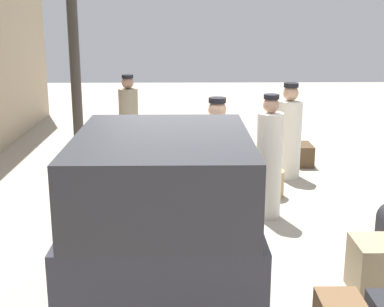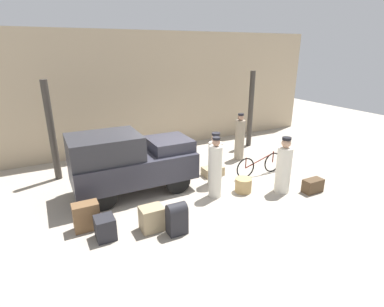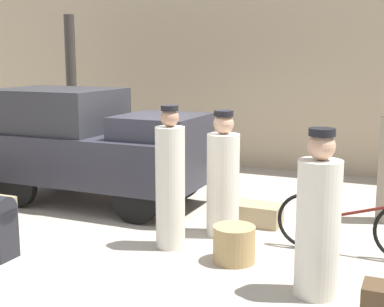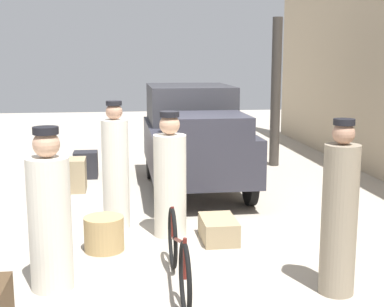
{
  "view_description": "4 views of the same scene",
  "coord_description": "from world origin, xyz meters",
  "px_view_note": "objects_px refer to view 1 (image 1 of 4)",
  "views": [
    {
      "loc": [
        -6.53,
        0.31,
        2.73
      ],
      "look_at": [
        0.2,
        0.2,
        0.95
      ],
      "focal_mm": 50.0,
      "sensor_mm": 36.0,
      "label": 1
    },
    {
      "loc": [
        -3.6,
        -7.16,
        3.88
      ],
      "look_at": [
        0.2,
        0.2,
        0.95
      ],
      "focal_mm": 28.0,
      "sensor_mm": 36.0,
      "label": 2
    },
    {
      "loc": [
        3.06,
        -6.34,
        2.26
      ],
      "look_at": [
        0.2,
        0.2,
        0.95
      ],
      "focal_mm": 50.0,
      "sensor_mm": 36.0,
      "label": 3
    },
    {
      "loc": [
        7.33,
        -0.77,
        2.26
      ],
      "look_at": [
        0.2,
        0.2,
        0.95
      ],
      "focal_mm": 50.0,
      "sensor_mm": 36.0,
      "label": 4
    }
  ],
  "objects_px": {
    "trunk_large_brown": "(177,191)",
    "trunk_umber_medium": "(303,154)",
    "porter_carrying_trunk": "(129,127)",
    "porter_lifting_near_truck": "(217,159)",
    "wicker_basket": "(268,183)",
    "bicycle": "(215,155)",
    "suitcase_tan_flat": "(373,268)",
    "conductor_in_dark_uniform": "(289,135)",
    "porter_standing_middle": "(269,162)",
    "truck": "(166,201)"
  },
  "relations": [
    {
      "from": "bicycle",
      "to": "conductor_in_dark_uniform",
      "type": "height_order",
      "value": "conductor_in_dark_uniform"
    },
    {
      "from": "truck",
      "to": "suitcase_tan_flat",
      "type": "relative_size",
      "value": 5.99
    },
    {
      "from": "wicker_basket",
      "to": "porter_lifting_near_truck",
      "type": "distance_m",
      "value": 1.07
    },
    {
      "from": "truck",
      "to": "porter_lifting_near_truck",
      "type": "bearing_deg",
      "value": -15.02
    },
    {
      "from": "trunk_umber_medium",
      "to": "bicycle",
      "type": "bearing_deg",
      "value": 108.97
    },
    {
      "from": "suitcase_tan_flat",
      "to": "trunk_large_brown",
      "type": "height_order",
      "value": "suitcase_tan_flat"
    },
    {
      "from": "bicycle",
      "to": "porter_standing_middle",
      "type": "distance_m",
      "value": 2.16
    },
    {
      "from": "truck",
      "to": "bicycle",
      "type": "bearing_deg",
      "value": -10.16
    },
    {
      "from": "truck",
      "to": "trunk_umber_medium",
      "type": "relative_size",
      "value": 5.73
    },
    {
      "from": "porter_standing_middle",
      "to": "trunk_large_brown",
      "type": "height_order",
      "value": "porter_standing_middle"
    },
    {
      "from": "truck",
      "to": "conductor_in_dark_uniform",
      "type": "height_order",
      "value": "truck"
    },
    {
      "from": "wicker_basket",
      "to": "porter_carrying_trunk",
      "type": "height_order",
      "value": "porter_carrying_trunk"
    },
    {
      "from": "porter_lifting_near_truck",
      "to": "porter_standing_middle",
      "type": "distance_m",
      "value": 0.8
    },
    {
      "from": "trunk_umber_medium",
      "to": "porter_lifting_near_truck",
      "type": "bearing_deg",
      "value": 141.57
    },
    {
      "from": "porter_standing_middle",
      "to": "trunk_large_brown",
      "type": "bearing_deg",
      "value": 61.31
    },
    {
      "from": "trunk_large_brown",
      "to": "porter_lifting_near_truck",
      "type": "bearing_deg",
      "value": -115.79
    },
    {
      "from": "wicker_basket",
      "to": "suitcase_tan_flat",
      "type": "height_order",
      "value": "suitcase_tan_flat"
    },
    {
      "from": "conductor_in_dark_uniform",
      "to": "porter_lifting_near_truck",
      "type": "bearing_deg",
      "value": 137.68
    },
    {
      "from": "conductor_in_dark_uniform",
      "to": "porter_carrying_trunk",
      "type": "distance_m",
      "value": 2.78
    },
    {
      "from": "wicker_basket",
      "to": "porter_carrying_trunk",
      "type": "distance_m",
      "value": 2.75
    },
    {
      "from": "bicycle",
      "to": "porter_lifting_near_truck",
      "type": "xyz_separation_m",
      "value": [
        -1.62,
        0.08,
        0.37
      ]
    },
    {
      "from": "trunk_large_brown",
      "to": "suitcase_tan_flat",
      "type": "bearing_deg",
      "value": -144.49
    },
    {
      "from": "conductor_in_dark_uniform",
      "to": "truck",
      "type": "bearing_deg",
      "value": 153.05
    },
    {
      "from": "porter_lifting_near_truck",
      "to": "suitcase_tan_flat",
      "type": "bearing_deg",
      "value": -150.62
    },
    {
      "from": "porter_standing_middle",
      "to": "porter_carrying_trunk",
      "type": "xyz_separation_m",
      "value": [
        2.32,
        2.11,
        0.0
      ]
    },
    {
      "from": "wicker_basket",
      "to": "porter_carrying_trunk",
      "type": "xyz_separation_m",
      "value": [
        1.47,
        2.26,
        0.58
      ]
    },
    {
      "from": "porter_standing_middle",
      "to": "suitcase_tan_flat",
      "type": "xyz_separation_m",
      "value": [
        -2.1,
        -0.73,
        -0.5
      ]
    },
    {
      "from": "truck",
      "to": "bicycle",
      "type": "relative_size",
      "value": 1.88
    },
    {
      "from": "wicker_basket",
      "to": "trunk_umber_medium",
      "type": "bearing_deg",
      "value": -27.55
    },
    {
      "from": "truck",
      "to": "porter_lifting_near_truck",
      "type": "xyz_separation_m",
      "value": [
        2.4,
        -0.64,
        -0.23
      ]
    },
    {
      "from": "trunk_large_brown",
      "to": "trunk_umber_medium",
      "type": "relative_size",
      "value": 1.14
    },
    {
      "from": "truck",
      "to": "porter_standing_middle",
      "type": "bearing_deg",
      "value": -33.67
    },
    {
      "from": "trunk_umber_medium",
      "to": "porter_standing_middle",
      "type": "bearing_deg",
      "value": 157.88
    },
    {
      "from": "porter_lifting_near_truck",
      "to": "trunk_large_brown",
      "type": "distance_m",
      "value": 0.86
    },
    {
      "from": "wicker_basket",
      "to": "trunk_large_brown",
      "type": "height_order",
      "value": "wicker_basket"
    },
    {
      "from": "porter_carrying_trunk",
      "to": "trunk_large_brown",
      "type": "relative_size",
      "value": 2.57
    },
    {
      "from": "truck",
      "to": "conductor_in_dark_uniform",
      "type": "distance_m",
      "value": 4.3
    },
    {
      "from": "wicker_basket",
      "to": "porter_lifting_near_truck",
      "type": "bearing_deg",
      "value": 118.2
    },
    {
      "from": "suitcase_tan_flat",
      "to": "bicycle",
      "type": "bearing_deg",
      "value": 17.93
    },
    {
      "from": "wicker_basket",
      "to": "porter_carrying_trunk",
      "type": "bearing_deg",
      "value": 57.02
    },
    {
      "from": "porter_carrying_trunk",
      "to": "trunk_large_brown",
      "type": "height_order",
      "value": "porter_carrying_trunk"
    },
    {
      "from": "bicycle",
      "to": "wicker_basket",
      "type": "height_order",
      "value": "bicycle"
    },
    {
      "from": "conductor_in_dark_uniform",
      "to": "suitcase_tan_flat",
      "type": "bearing_deg",
      "value": -178.44
    },
    {
      "from": "bicycle",
      "to": "suitcase_tan_flat",
      "type": "xyz_separation_m",
      "value": [
        -4.13,
        -1.34,
        -0.07
      ]
    },
    {
      "from": "bicycle",
      "to": "porter_carrying_trunk",
      "type": "relative_size",
      "value": 1.04
    },
    {
      "from": "truck",
      "to": "porter_lifting_near_truck",
      "type": "relative_size",
      "value": 2.09
    },
    {
      "from": "truck",
      "to": "porter_standing_middle",
      "type": "xyz_separation_m",
      "value": [
        1.99,
        -1.32,
        -0.17
      ]
    },
    {
      "from": "trunk_large_brown",
      "to": "trunk_umber_medium",
      "type": "distance_m",
      "value": 3.0
    },
    {
      "from": "porter_carrying_trunk",
      "to": "trunk_large_brown",
      "type": "bearing_deg",
      "value": -152.32
    },
    {
      "from": "bicycle",
      "to": "trunk_large_brown",
      "type": "relative_size",
      "value": 2.67
    }
  ]
}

